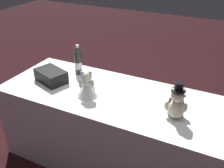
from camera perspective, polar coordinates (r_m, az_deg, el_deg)
The scene contains 7 objects.
ground_plane at distance 2.77m, azimuth 0.00°, elevation -15.75°, with size 12.00×12.00×0.00m, color black.
reception_table at distance 2.52m, azimuth 0.00°, elevation -9.59°, with size 2.01×0.80×0.76m, color white.
teddy_bear_groom at distance 2.02m, azimuth 13.77°, elevation -4.20°, with size 0.17×0.16×0.30m.
teddy_bear_bride at distance 2.25m, azimuth -5.42°, elevation -0.15°, with size 0.20×0.23×0.24m.
champagne_bottle at distance 2.63m, azimuth -7.34°, elevation 4.81°, with size 0.07×0.07×0.31m.
signing_pen at distance 2.31m, azimuth 14.85°, elevation -2.99°, with size 0.06×0.14×0.01m.
gift_case_black at distance 2.55m, azimuth -13.07°, elevation 1.72°, with size 0.34×0.28×0.12m.
Camera 1 is at (0.88, -1.77, 1.94)m, focal length 42.19 mm.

